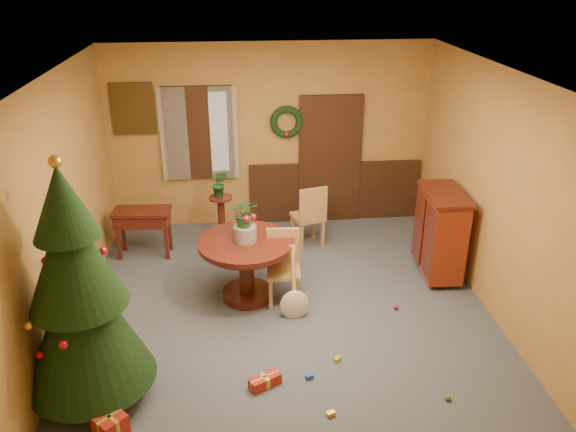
{
  "coord_description": "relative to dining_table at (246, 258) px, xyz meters",
  "views": [
    {
      "loc": [
        -0.53,
        -5.76,
        3.98
      ],
      "look_at": [
        0.05,
        0.4,
        1.15
      ],
      "focal_mm": 35.0,
      "sensor_mm": 36.0,
      "label": 1
    }
  ],
  "objects": [
    {
      "name": "room_envelope",
      "position": [
        0.67,
        2.28,
        0.54
      ],
      "size": [
        5.5,
        5.5,
        5.5
      ],
      "color": "#3A4455",
      "rests_on": "ground"
    },
    {
      "name": "dining_table",
      "position": [
        0.0,
        0.0,
        0.0
      ],
      "size": [
        1.19,
        1.19,
        0.82
      ],
      "color": "black",
      "rests_on": "floor"
    },
    {
      "name": "urn",
      "position": [
        -0.0,
        0.0,
        0.35
      ],
      "size": [
        0.28,
        0.28,
        0.2
      ],
      "primitive_type": "cylinder",
      "color": "slate",
      "rests_on": "dining_table"
    },
    {
      "name": "centerpiece_plant",
      "position": [
        -0.0,
        0.0,
        0.63
      ],
      "size": [
        0.33,
        0.28,
        0.36
      ],
      "primitive_type": "imported",
      "color": "#1E4C23",
      "rests_on": "urn"
    },
    {
      "name": "chair_near",
      "position": [
        0.46,
        -0.07,
        -0.07
      ],
      "size": [
        0.43,
        0.43,
        0.95
      ],
      "color": "#A77E43",
      "rests_on": "floor"
    },
    {
      "name": "chair_far",
      "position": [
        0.98,
        1.33,
        -0.04
      ],
      "size": [
        0.53,
        0.53,
        1.0
      ],
      "color": "#A77E43",
      "rests_on": "floor"
    },
    {
      "name": "guitar",
      "position": [
        0.56,
        -0.49,
        -0.15
      ],
      "size": [
        0.36,
        0.55,
        0.82
      ],
      "primitive_type": null,
      "rotation": [
        -0.49,
        0.0,
        0.01
      ],
      "color": "beige",
      "rests_on": "floor"
    },
    {
      "name": "plant_stand",
      "position": [
        -0.33,
        1.34,
        -0.04
      ],
      "size": [
        0.34,
        0.34,
        0.87
      ],
      "color": "black",
      "rests_on": "floor"
    },
    {
      "name": "stand_plant",
      "position": [
        -0.33,
        1.34,
        0.49
      ],
      "size": [
        0.26,
        0.23,
        0.41
      ],
      "primitive_type": "imported",
      "rotation": [
        0.0,
        0.0,
        -0.23
      ],
      "color": "#19471E",
      "rests_on": "plant_stand"
    },
    {
      "name": "christmas_tree",
      "position": [
        -1.56,
        -1.65,
        0.62
      ],
      "size": [
        1.22,
        1.22,
        2.52
      ],
      "color": "#382111",
      "rests_on": "floor"
    },
    {
      "name": "writing_desk",
      "position": [
        -1.46,
        1.31,
        -0.03
      ],
      "size": [
        0.84,
        0.46,
        0.72
      ],
      "color": "black",
      "rests_on": "floor"
    },
    {
      "name": "sideboard",
      "position": [
        2.62,
        0.34,
        0.08
      ],
      "size": [
        0.55,
        0.98,
        1.23
      ],
      "color": "#621A0B",
      "rests_on": "floor"
    },
    {
      "name": "gift_b",
      "position": [
        -1.3,
        -2.22,
        -0.45
      ],
      "size": [
        0.35,
        0.35,
        0.25
      ],
      "color": "#9E2115",
      "rests_on": "floor"
    },
    {
      "name": "gift_c",
      "position": [
        -1.54,
        -1.13,
        -0.5
      ],
      "size": [
        0.31,
        0.32,
        0.14
      ],
      "color": "brown",
      "rests_on": "floor"
    },
    {
      "name": "gift_d",
      "position": [
        0.13,
        -1.68,
        -0.52
      ],
      "size": [
        0.35,
        0.28,
        0.12
      ],
      "color": "#9E2115",
      "rests_on": "floor"
    },
    {
      "name": "toy_a",
      "position": [
        0.59,
        -1.62,
        -0.55
      ],
      "size": [
        0.09,
        0.07,
        0.05
      ],
      "primitive_type": "cube",
      "rotation": [
        0.0,
        0.0,
        0.35
      ],
      "color": "#2745AD",
      "rests_on": "floor"
    },
    {
      "name": "toy_b",
      "position": [
        1.92,
        -2.06,
        -0.54
      ],
      "size": [
        0.06,
        0.06,
        0.06
      ],
      "primitive_type": "sphere",
      "color": "#298624",
      "rests_on": "floor"
    },
    {
      "name": "toy_c",
      "position": [
        0.93,
        -1.36,
        -0.55
      ],
      "size": [
        0.09,
        0.09,
        0.05
      ],
      "primitive_type": "cube",
      "rotation": [
        0.0,
        0.0,
        0.8
      ],
      "color": "gold",
      "rests_on": "floor"
    },
    {
      "name": "toy_d",
      "position": [
        1.84,
        -0.46,
        -0.54
      ],
      "size": [
        0.06,
        0.06,
        0.06
      ],
      "primitive_type": "sphere",
      "color": "red",
      "rests_on": "floor"
    },
    {
      "name": "toy_e",
      "position": [
        0.73,
        -2.16,
        -0.55
      ],
      "size": [
        0.09,
        0.08,
        0.05
      ],
      "primitive_type": "cube",
      "rotation": [
        0.0,
        0.0,
        0.39
      ],
      "color": "gold",
      "rests_on": "floor"
    }
  ]
}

